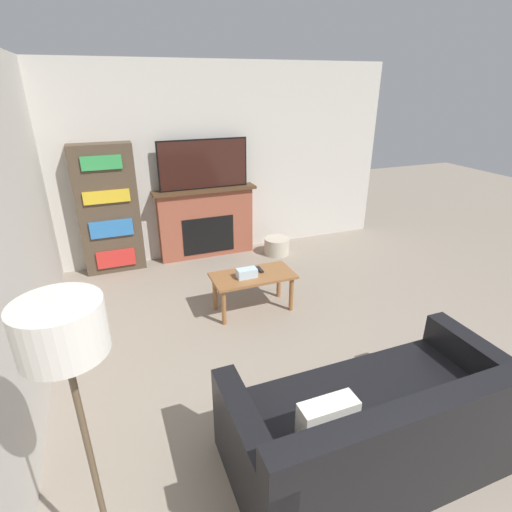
{
  "coord_description": "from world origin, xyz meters",
  "views": [
    {
      "loc": [
        -1.56,
        -0.92,
        2.43
      ],
      "look_at": [
        -0.09,
        2.8,
        0.67
      ],
      "focal_mm": 28.0,
      "sensor_mm": 36.0,
      "label": 1
    }
  ],
  "objects_px": {
    "bookshelf": "(109,210)",
    "storage_basket": "(277,246)",
    "couch": "(378,428)",
    "floor_lamp": "(67,358)",
    "coffee_table": "(253,280)",
    "fireplace": "(206,222)",
    "tv": "(203,164)"
  },
  "relations": [
    {
      "from": "couch",
      "to": "storage_basket",
      "type": "distance_m",
      "value": 3.67
    },
    {
      "from": "bookshelf",
      "to": "floor_lamp",
      "type": "distance_m",
      "value": 4.04
    },
    {
      "from": "coffee_table",
      "to": "bookshelf",
      "type": "bearing_deg",
      "value": 128.89
    },
    {
      "from": "couch",
      "to": "floor_lamp",
      "type": "distance_m",
      "value": 2.06
    },
    {
      "from": "coffee_table",
      "to": "floor_lamp",
      "type": "distance_m",
      "value": 3.0
    },
    {
      "from": "coffee_table",
      "to": "floor_lamp",
      "type": "xyz_separation_m",
      "value": [
        -1.65,
        -2.27,
        1.05
      ]
    },
    {
      "from": "coffee_table",
      "to": "storage_basket",
      "type": "bearing_deg",
      "value": 56.35
    },
    {
      "from": "coffee_table",
      "to": "bookshelf",
      "type": "distance_m",
      "value": 2.26
    },
    {
      "from": "fireplace",
      "to": "bookshelf",
      "type": "xyz_separation_m",
      "value": [
        -1.32,
        -0.02,
        0.34
      ]
    },
    {
      "from": "couch",
      "to": "coffee_table",
      "type": "distance_m",
      "value": 2.18
    },
    {
      "from": "couch",
      "to": "storage_basket",
      "type": "relative_size",
      "value": 5.27
    },
    {
      "from": "fireplace",
      "to": "couch",
      "type": "distance_m",
      "value": 3.93
    },
    {
      "from": "tv",
      "to": "coffee_table",
      "type": "height_order",
      "value": "tv"
    },
    {
      "from": "couch",
      "to": "bookshelf",
      "type": "height_order",
      "value": "bookshelf"
    },
    {
      "from": "floor_lamp",
      "to": "bookshelf",
      "type": "bearing_deg",
      "value": 86.19
    },
    {
      "from": "bookshelf",
      "to": "storage_basket",
      "type": "bearing_deg",
      "value": -8.09
    },
    {
      "from": "storage_basket",
      "to": "bookshelf",
      "type": "bearing_deg",
      "value": 171.91
    },
    {
      "from": "tv",
      "to": "floor_lamp",
      "type": "distance_m",
      "value": 4.3
    },
    {
      "from": "fireplace",
      "to": "bookshelf",
      "type": "bearing_deg",
      "value": -179.04
    },
    {
      "from": "couch",
      "to": "storage_basket",
      "type": "bearing_deg",
      "value": 76.41
    },
    {
      "from": "floor_lamp",
      "to": "storage_basket",
      "type": "bearing_deg",
      "value": 54.85
    },
    {
      "from": "floor_lamp",
      "to": "coffee_table",
      "type": "bearing_deg",
      "value": 53.95
    },
    {
      "from": "coffee_table",
      "to": "tv",
      "type": "bearing_deg",
      "value": 92.29
    },
    {
      "from": "coffee_table",
      "to": "fireplace",
      "type": "bearing_deg",
      "value": 92.26
    },
    {
      "from": "fireplace",
      "to": "coffee_table",
      "type": "relative_size",
      "value": 1.61
    },
    {
      "from": "couch",
      "to": "floor_lamp",
      "type": "bearing_deg",
      "value": -176.84
    },
    {
      "from": "fireplace",
      "to": "tv",
      "type": "bearing_deg",
      "value": -90.0
    },
    {
      "from": "bookshelf",
      "to": "storage_basket",
      "type": "relative_size",
      "value": 4.54
    },
    {
      "from": "coffee_table",
      "to": "storage_basket",
      "type": "height_order",
      "value": "coffee_table"
    },
    {
      "from": "coffee_table",
      "to": "bookshelf",
      "type": "relative_size",
      "value": 0.54
    },
    {
      "from": "bookshelf",
      "to": "coffee_table",
      "type": "bearing_deg",
      "value": -51.11
    },
    {
      "from": "tv",
      "to": "bookshelf",
      "type": "xyz_separation_m",
      "value": [
        -1.32,
        -0.0,
        -0.51
      ]
    }
  ]
}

